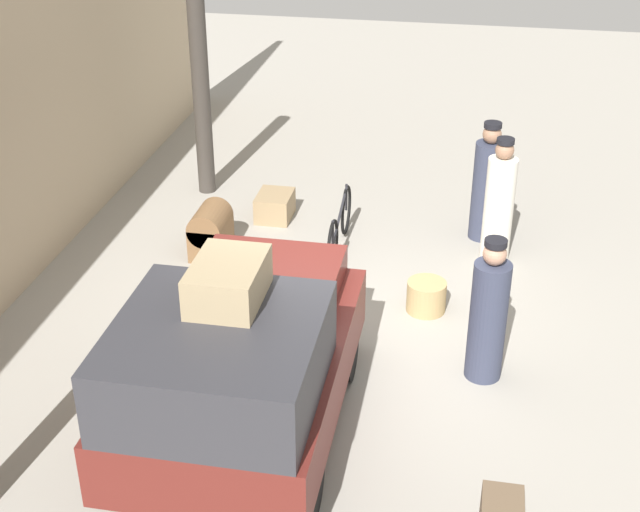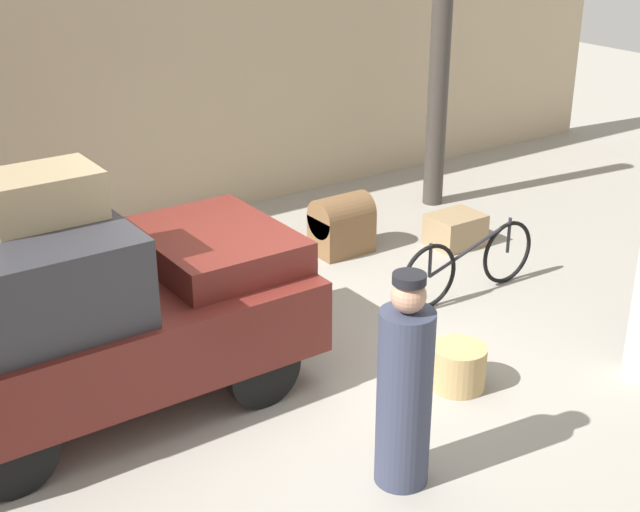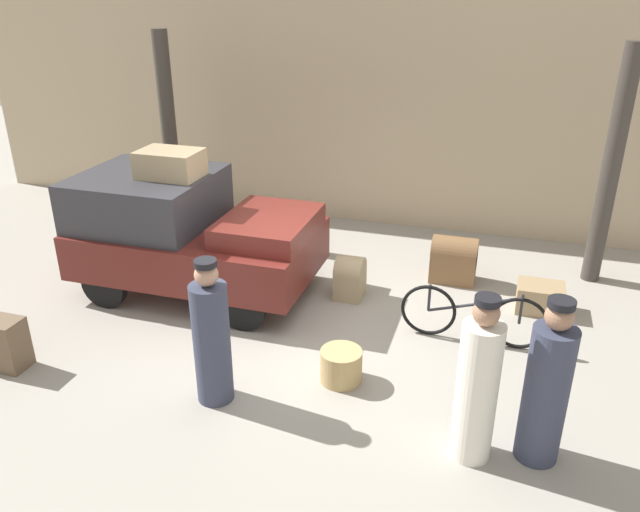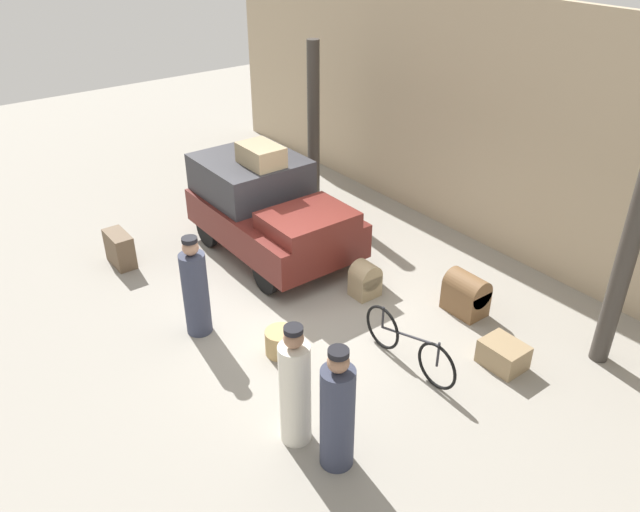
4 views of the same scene
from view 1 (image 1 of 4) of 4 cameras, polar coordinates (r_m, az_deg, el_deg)
ground_plane at (r=10.25m, az=0.90°, el=-5.30°), size 30.00×30.00×0.00m
canopy_pillar_right at (r=13.39m, az=-7.65°, el=10.88°), size 0.26×0.26×3.42m
truck at (r=8.34m, az=-5.27°, el=-6.79°), size 3.30×1.89×1.67m
bicycle at (r=11.95m, az=1.26°, el=1.90°), size 1.79×0.04×0.74m
wicker_basket at (r=10.75m, az=6.82°, el=-2.58°), size 0.47×0.47×0.38m
porter_standing_middle at (r=11.80m, az=11.38°, el=3.20°), size 0.38×0.38×1.70m
porter_with_bicycle at (r=12.35m, az=10.64°, el=4.39°), size 0.40×0.40×1.68m
porter_carrying_trunk at (r=9.42m, az=10.71°, el=-3.80°), size 0.39×0.39×1.64m
trunk_large_brown at (r=12.94m, az=-2.91°, el=3.22°), size 0.61×0.49×0.37m
trunk_barrel_dark at (r=11.95m, az=-7.02°, el=1.64°), size 0.66×0.46×0.69m
suitcase_small_leather at (r=10.60m, az=-4.06°, el=-2.20°), size 0.38×0.44×0.62m
trunk_on_truck_roof at (r=7.69m, az=-5.91°, el=-1.63°), size 0.83×0.59×0.37m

